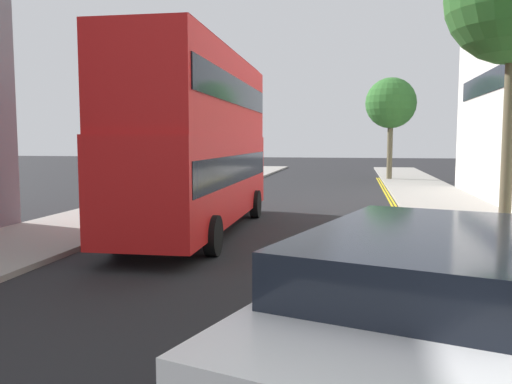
{
  "coord_description": "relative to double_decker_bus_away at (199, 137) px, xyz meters",
  "views": [
    {
      "loc": [
        2.6,
        -0.1,
        2.91
      ],
      "look_at": [
        0.5,
        11.0,
        1.8
      ],
      "focal_mm": 36.96,
      "sensor_mm": 36.0,
      "label": 1
    }
  ],
  "objects": [
    {
      "name": "sidewalk_right",
      "position": [
        8.73,
        0.15,
        -2.96
      ],
      "size": [
        4.0,
        80.0,
        0.14
      ],
      "primitive_type": "cube",
      "color": "#9E9991",
      "rests_on": "ground"
    },
    {
      "name": "sidewalk_left",
      "position": [
        -4.27,
        0.15,
        -2.96
      ],
      "size": [
        4.0,
        80.0,
        0.14
      ],
      "primitive_type": "cube",
      "color": "#9E9991",
      "rests_on": "ground"
    },
    {
      "name": "kerb_line_outer",
      "position": [
        6.63,
        -1.85,
        -3.03
      ],
      "size": [
        0.1,
        56.0,
        0.01
      ],
      "primitive_type": "cube",
      "color": "yellow",
      "rests_on": "ground"
    },
    {
      "name": "kerb_line_inner",
      "position": [
        6.47,
        -1.85,
        -3.03
      ],
      "size": [
        0.1,
        56.0,
        0.01
      ],
      "primitive_type": "cube",
      "color": "yellow",
      "rests_on": "ground"
    },
    {
      "name": "double_decker_bus_away",
      "position": [
        0.0,
        0.0,
        0.0
      ],
      "size": [
        3.01,
        10.87,
        5.64
      ],
      "color": "red",
      "rests_on": "ground"
    },
    {
      "name": "taxi_minivan",
      "position": [
        5.31,
        -11.39,
        -1.96
      ],
      "size": [
        3.19,
        5.15,
        2.12
      ],
      "color": "white",
      "rests_on": "ground"
    },
    {
      "name": "street_tree_mid",
      "position": [
        7.26,
        23.34,
        2.51
      ],
      "size": [
        3.62,
        3.62,
        7.26
      ],
      "color": "#6B6047",
      "rests_on": "sidewalk_right"
    }
  ]
}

